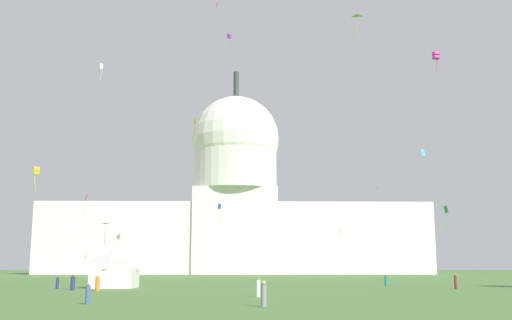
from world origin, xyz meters
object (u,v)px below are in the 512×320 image
(person_teal_deep_crowd, at_px, (386,280))
(kite_violet_high, at_px, (230,36))
(kite_lime_high, at_px, (357,17))
(person_grey_back_right, at_px, (264,295))
(kite_white_high, at_px, (223,101))
(kite_magenta_mid, at_px, (436,56))
(kite_cyan_mid, at_px, (423,154))
(capitol_building, at_px, (235,206))
(person_navy_near_tree_west, at_px, (73,283))
(kite_green_low, at_px, (446,213))
(person_orange_front_left, at_px, (98,284))
(kite_white_high_b, at_px, (101,68))
(event_tent, at_px, (115,268))
(person_navy_back_left, at_px, (57,283))
(kite_red_high, at_px, (217,4))
(kite_turquoise_mid, at_px, (378,188))
(kite_black_low, at_px, (104,227))
(kite_gold_mid, at_px, (195,126))
(person_denim_near_tent, at_px, (88,294))
(person_maroon_front_center, at_px, (456,282))
(kite_blue_low, at_px, (219,209))
(kite_yellow_low, at_px, (37,171))
(kite_magenta_mid_b, at_px, (86,200))

(person_teal_deep_crowd, relative_size, kite_violet_high, 0.49)
(kite_lime_high, bearing_deg, person_grey_back_right, -97.16)
(kite_white_high, bearing_deg, kite_magenta_mid, -54.07)
(kite_magenta_mid, height_order, kite_cyan_mid, kite_magenta_mid)
(capitol_building, height_order, person_navy_near_tree_west, capitol_building)
(kite_cyan_mid, height_order, kite_green_low, kite_cyan_mid)
(capitol_building, height_order, kite_green_low, capitol_building)
(person_orange_front_left, distance_m, kite_white_high_b, 105.85)
(event_tent, height_order, kite_white_high_b, kite_white_high_b)
(event_tent, height_order, person_navy_back_left, event_tent)
(person_navy_back_left, bearing_deg, kite_red_high, 20.28)
(person_teal_deep_crowd, xyz_separation_m, kite_turquoise_mid, (20.47, 92.93, 24.39))
(person_teal_deep_crowd, xyz_separation_m, kite_violet_high, (-22.52, 54.04, 55.69))
(kite_red_high, bearing_deg, kite_black_low, -50.77)
(person_navy_back_left, xyz_separation_m, kite_gold_mid, (12.39, 39.27, 27.81))
(kite_magenta_mid, bearing_deg, kite_red_high, -156.67)
(person_grey_back_right, bearing_deg, kite_cyan_mid, -70.89)
(kite_red_high, bearing_deg, kite_turquoise_mid, -173.83)
(kite_magenta_mid, distance_m, kite_green_low, 30.18)
(kite_magenta_mid, height_order, kite_red_high, kite_red_high)
(event_tent, xyz_separation_m, kite_violet_high, (12.12, 62.26, 54.06))
(kite_violet_high, relative_size, kite_white_high_b, 0.68)
(person_denim_near_tent, height_order, person_maroon_front_center, person_maroon_front_center)
(person_denim_near_tent, relative_size, kite_blue_low, 0.46)
(person_navy_back_left, height_order, kite_yellow_low, kite_yellow_low)
(person_grey_back_right, height_order, kite_violet_high, kite_violet_high)
(kite_magenta_mid_b, bearing_deg, kite_turquoise_mid, -49.90)
(person_maroon_front_center, xyz_separation_m, kite_red_high, (-30.16, 55.80, 58.76))
(person_orange_front_left, height_order, kite_lime_high, kite_lime_high)
(capitol_building, bearing_deg, kite_white_high, -99.18)
(kite_magenta_mid, relative_size, kite_magenta_mid_b, 0.52)
(kite_red_high, bearing_deg, kite_violet_high, -144.87)
(person_navy_near_tree_west, bearing_deg, kite_white_high_b, -62.65)
(person_navy_back_left, height_order, kite_green_low, kite_green_low)
(kite_magenta_mid, bearing_deg, kite_cyan_mid, 159.75)
(event_tent, distance_m, kite_green_low, 52.72)
(person_teal_deep_crowd, bearing_deg, kite_white_high, 61.84)
(kite_magenta_mid, height_order, kite_gold_mid, kite_gold_mid)
(person_navy_back_left, xyz_separation_m, person_maroon_front_center, (45.60, -1.46, 0.15))
(person_denim_near_tent, height_order, kite_violet_high, kite_violet_high)
(kite_green_low, bearing_deg, person_navy_near_tree_west, 129.53)
(person_grey_back_right, relative_size, person_teal_deep_crowd, 1.10)
(kite_white_high_b, bearing_deg, kite_green_low, 154.03)
(person_grey_back_right, relative_size, person_navy_near_tree_west, 0.98)
(event_tent, distance_m, kite_lime_high, 57.75)
(person_maroon_front_center, bearing_deg, kite_violet_high, -97.77)
(kite_red_high, bearing_deg, person_maroon_front_center, 77.10)
(person_grey_back_right, height_order, kite_lime_high, kite_lime_high)
(kite_black_low, relative_size, kite_turquoise_mid, 1.79)
(kite_turquoise_mid, bearing_deg, person_maroon_front_center, 38.14)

